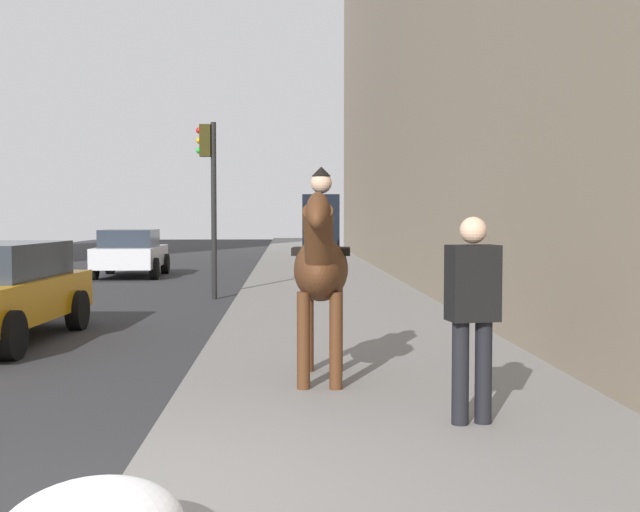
{
  "coord_description": "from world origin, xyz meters",
  "views": [
    {
      "loc": [
        -4.49,
        -1.09,
        1.82
      ],
      "look_at": [
        4.0,
        -1.44,
        1.4
      ],
      "focal_mm": 44.67,
      "sensor_mm": 36.0,
      "label": 1
    }
  ],
  "objects_px": {
    "pedestrian_greeting": "(473,305)",
    "traffic_light_near_curb": "(210,181)",
    "mounted_horse_near": "(321,265)",
    "car_near_lane": "(131,252)"
  },
  "relations": [
    {
      "from": "pedestrian_greeting",
      "to": "car_near_lane",
      "type": "relative_size",
      "value": 0.43
    },
    {
      "from": "car_near_lane",
      "to": "traffic_light_near_curb",
      "type": "xyz_separation_m",
      "value": [
        -6.73,
        -3.05,
        1.85
      ]
    },
    {
      "from": "mounted_horse_near",
      "to": "pedestrian_greeting",
      "type": "distance_m",
      "value": 2.11
    },
    {
      "from": "pedestrian_greeting",
      "to": "traffic_light_near_curb",
      "type": "xyz_separation_m",
      "value": [
        11.17,
        3.21,
        1.51
      ]
    },
    {
      "from": "pedestrian_greeting",
      "to": "traffic_light_near_curb",
      "type": "relative_size",
      "value": 0.44
    },
    {
      "from": "car_near_lane",
      "to": "traffic_light_near_curb",
      "type": "bearing_deg",
      "value": -156.93
    },
    {
      "from": "mounted_horse_near",
      "to": "car_near_lane",
      "type": "bearing_deg",
      "value": -158.29
    },
    {
      "from": "mounted_horse_near",
      "to": "pedestrian_greeting",
      "type": "bearing_deg",
      "value": 38.05
    },
    {
      "from": "mounted_horse_near",
      "to": "traffic_light_near_curb",
      "type": "relative_size",
      "value": 0.57
    },
    {
      "from": "pedestrian_greeting",
      "to": "car_near_lane",
      "type": "distance_m",
      "value": 18.97
    }
  ]
}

